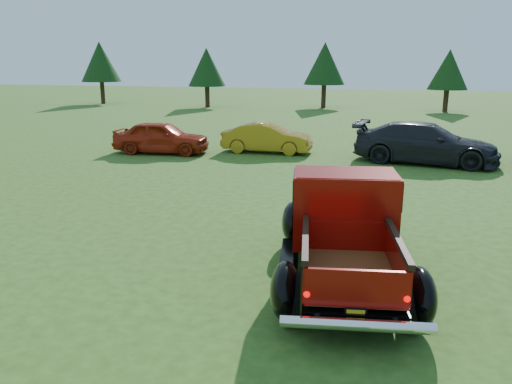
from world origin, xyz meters
TOP-DOWN VIEW (x-y plane):
  - ground at (0.00, 0.00)m, footprint 120.00×120.00m
  - tree_far_west at (-22.00, 30.00)m, footprint 3.33×3.33m
  - tree_west at (-12.00, 29.00)m, footprint 2.94×2.94m
  - tree_mid_left at (-3.00, 31.00)m, footprint 3.20×3.20m
  - tree_mid_right at (6.00, 30.00)m, footprint 2.82×2.82m
  - pickup_truck at (1.53, -0.81)m, footprint 2.83×4.95m
  - show_car_red at (-6.50, 8.99)m, footprint 3.85×1.83m
  - show_car_yellow at (-2.49, 10.21)m, footprint 3.56×1.27m
  - show_car_grey at (3.45, 9.58)m, footprint 5.21×2.75m

SIDE VIEW (x-z plane):
  - ground at x=0.00m, z-range 0.00..0.00m
  - show_car_yellow at x=-2.49m, z-range 0.00..1.17m
  - show_car_red at x=-6.50m, z-range 0.00..1.27m
  - show_car_grey at x=3.45m, z-range 0.00..1.44m
  - pickup_truck at x=1.53m, z-range -0.04..1.71m
  - tree_mid_right at x=6.00m, z-range 0.77..5.17m
  - tree_west at x=-12.00m, z-range 0.81..5.41m
  - tree_mid_left at x=-3.00m, z-range 0.88..5.88m
  - tree_far_west at x=-22.00m, z-range 0.92..6.12m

